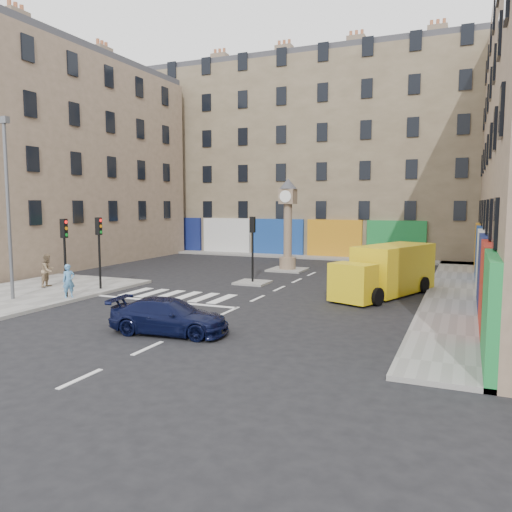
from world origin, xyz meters
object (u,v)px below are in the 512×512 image
Objects in this scene: lamp_post at (8,199)px; yellow_van at (387,271)px; traffic_light_island at (253,238)px; pedestrian_blue at (69,281)px; clock_pillar at (288,218)px; navy_sedan at (169,316)px; traffic_light_left_far at (99,241)px; traffic_light_left_near at (65,245)px; pedestrian_tan at (48,270)px.

yellow_van is (15.78, 8.52, -3.56)m from lamp_post.
traffic_light_island reaches higher than pedestrian_blue.
clock_pillar reaches higher than navy_sedan.
traffic_light_left_far is 1.00× the size of traffic_light_island.
pedestrian_blue is (-7.64, 3.23, 0.32)m from navy_sedan.
yellow_van reaches higher than navy_sedan.
traffic_light_island is 11.46m from navy_sedan.
pedestrian_tan is (-2.94, 1.78, -1.58)m from traffic_light_left_near.
navy_sedan is at bearing -98.23° from yellow_van.
navy_sedan is (1.64, -17.17, -2.93)m from clock_pillar.
traffic_light_left_near is 1.00× the size of traffic_light_island.
traffic_light_left_far is at bearing 47.12° from navy_sedan.
pedestrian_blue is at bearing -130.58° from yellow_van.
traffic_light_left_near is at bearing 36.38° from lamp_post.
traffic_light_left_far is at bearing -89.18° from pedestrian_tan.
lamp_post is 1.95× the size of navy_sedan.
traffic_light_left_near is at bearing -128.93° from traffic_light_island.
clock_pillar is at bearing -48.72° from pedestrian_tan.
navy_sedan is 12.04m from pedestrian_tan.
traffic_light_left_far is at bearing -139.40° from traffic_light_island.
clock_pillar is at bearing 6.74° from pedestrian_blue.
traffic_light_left_far is at bearing 63.43° from lamp_post.
pedestrian_blue is 0.89× the size of pedestrian_tan.
traffic_light_left_near is 3.21m from lamp_post.
traffic_light_left_near and traffic_light_left_far have the same top height.
navy_sedan is 0.60× the size of yellow_van.
traffic_light_island reaches higher than pedestrian_tan.
yellow_van is (13.88, 7.12, -1.39)m from traffic_light_left_near.
yellow_van is at bearing -41.38° from clock_pillar.
lamp_post is (-8.20, -9.20, 2.20)m from traffic_light_island.
traffic_light_left_near is at bearing -114.55° from clock_pillar.
traffic_light_island reaches higher than navy_sedan.
pedestrian_tan is at bearing 89.42° from pedestrian_blue.
yellow_van is (7.58, -6.68, -2.32)m from clock_pillar.
traffic_light_left_near is 0.52× the size of yellow_van.
clock_pillar reaches higher than pedestrian_tan.
traffic_light_island reaches higher than yellow_van.
clock_pillar is at bearing 159.90° from yellow_van.
navy_sedan is 8.30m from pedestrian_blue.
clock_pillar is at bearing 61.06° from traffic_light_left_far.
pedestrian_blue is (2.20, 1.26, -3.85)m from lamp_post.
clock_pillar is 10.36m from yellow_van.
clock_pillar is (0.00, 6.00, 0.96)m from traffic_light_island.
traffic_light_island is 2.34× the size of pedestrian_blue.
lamp_post is at bearing -116.57° from traffic_light_left_far.
pedestrian_tan is at bearing -146.90° from traffic_light_island.
traffic_light_left_far reaches higher than navy_sedan.
clock_pillar reaches higher than yellow_van.
pedestrian_tan is (-2.94, -0.62, -1.58)m from traffic_light_left_far.
clock_pillar reaches higher than traffic_light_left_far.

